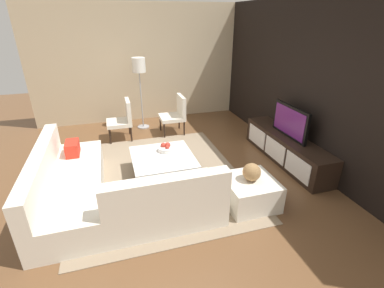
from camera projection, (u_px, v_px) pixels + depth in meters
The scene contains 14 objects.
ground_plane at pixel (159, 180), 4.63m from camera, with size 14.00×14.00×0.00m, color brown.
feature_wall_back at pixel (311, 86), 4.74m from camera, with size 6.40×0.12×2.80m, color black.
side_wall_left at pixel (140, 64), 6.87m from camera, with size 0.12×5.20×2.80m, color #C6B28E.
area_rug at pixel (158, 177), 4.71m from camera, with size 3.30×2.72×0.01m, color gray.
media_console at pixel (286, 148), 5.15m from camera, with size 2.18×0.48×0.50m.
television at pixel (290, 121), 4.92m from camera, with size 0.95×0.06×0.56m.
sectional_couch at pixel (103, 191), 3.84m from camera, with size 2.36×2.38×0.82m.
coffee_table at pixel (163, 166), 4.65m from camera, with size 1.06×1.00×0.38m.
accent_chair_near at pixel (123, 118), 5.99m from camera, with size 0.53×0.52×0.87m.
floor_lamp at pixel (139, 70), 6.24m from camera, with size 0.30×0.30×1.65m.
ottoman at pixel (250, 192), 3.96m from camera, with size 0.70×0.70×0.40m, color silver.
fruit_bowl at pixel (166, 148), 4.75m from camera, with size 0.28×0.28×0.14m.
accent_chair_far at pixel (176, 113), 6.31m from camera, with size 0.54×0.54×0.87m.
decorative_ball at pixel (252, 172), 3.82m from camera, with size 0.25×0.25×0.25m, color #997247.
Camera 1 is at (3.94, -0.61, 2.48)m, focal length 25.98 mm.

